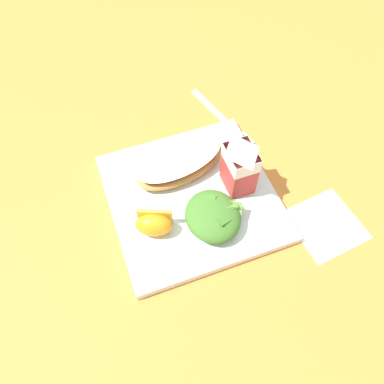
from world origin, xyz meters
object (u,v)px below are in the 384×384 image
object	(u,v)px
green_salad_pile	(213,216)
paper_napkin	(326,225)
cheesy_pizza_bread	(182,162)
milk_carton	(240,164)
orange_wedge_front	(154,224)
metal_fork	(225,121)
white_plate	(192,198)

from	to	relation	value
green_salad_pile	paper_napkin	size ratio (longest dim) A/B	0.91
cheesy_pizza_bread	green_salad_pile	distance (m)	0.12
milk_carton	orange_wedge_front	size ratio (longest dim) A/B	1.59
metal_fork	orange_wedge_front	bearing A→B (deg)	-47.11
cheesy_pizza_bread	milk_carton	bearing A→B (deg)	50.60
orange_wedge_front	cheesy_pizza_bread	bearing A→B (deg)	140.51
white_plate	milk_carton	world-z (taller)	milk_carton
metal_fork	green_salad_pile	bearing A→B (deg)	-28.30
cheesy_pizza_bread	green_salad_pile	size ratio (longest dim) A/B	1.83
metal_fork	white_plate	bearing A→B (deg)	-40.21
white_plate	metal_fork	bearing A→B (deg)	139.79
white_plate	metal_fork	xyz separation A→B (m)	(-0.15, 0.13, -0.01)
white_plate	green_salad_pile	world-z (taller)	green_salad_pile
orange_wedge_front	metal_fork	world-z (taller)	orange_wedge_front
paper_napkin	metal_fork	size ratio (longest dim) A/B	0.59
cheesy_pizza_bread	paper_napkin	bearing A→B (deg)	46.14
cheesy_pizza_bread	milk_carton	xyz separation A→B (m)	(0.06, 0.08, 0.04)
white_plate	milk_carton	bearing A→B (deg)	86.33
white_plate	cheesy_pizza_bread	world-z (taller)	cheesy_pizza_bread
white_plate	milk_carton	distance (m)	0.11
cheesy_pizza_bread	orange_wedge_front	distance (m)	0.13
milk_carton	paper_napkin	world-z (taller)	milk_carton
paper_napkin	white_plate	bearing A→B (deg)	-122.64
white_plate	paper_napkin	bearing A→B (deg)	57.36
paper_napkin	metal_fork	world-z (taller)	metal_fork
green_salad_pile	metal_fork	size ratio (longest dim) A/B	0.54
green_salad_pile	orange_wedge_front	bearing A→B (deg)	-101.21
milk_carton	paper_napkin	distance (m)	0.18
green_salad_pile	paper_napkin	world-z (taller)	green_salad_pile
green_salad_pile	cheesy_pizza_bread	bearing A→B (deg)	-175.11
cheesy_pizza_bread	metal_fork	xyz separation A→B (m)	(-0.09, 0.12, -0.03)
paper_napkin	metal_fork	xyz separation A→B (m)	(-0.28, -0.07, 0.00)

